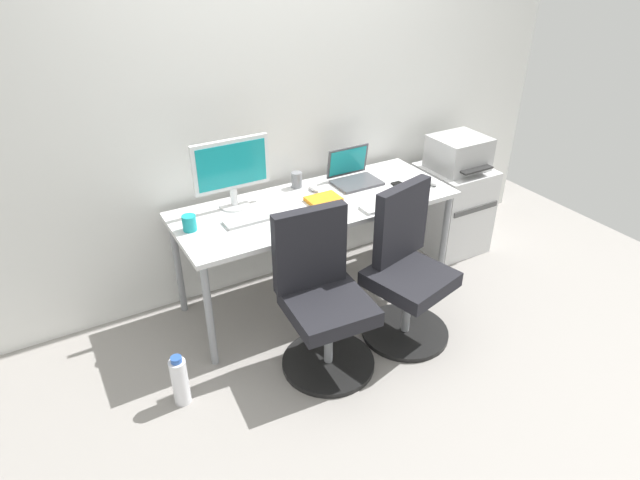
{
  "coord_description": "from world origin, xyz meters",
  "views": [
    {
      "loc": [
        -1.5,
        -2.67,
        2.23
      ],
      "look_at": [
        0.0,
        -0.05,
        0.47
      ],
      "focal_mm": 30.42,
      "sensor_mm": 36.0,
      "label": 1
    }
  ],
  "objects_px": {
    "water_bottle_on_floor": "(180,381)",
    "coffee_mug": "(189,223)",
    "office_chair_left": "(322,300)",
    "office_chair_right": "(406,272)",
    "open_laptop": "(353,174)",
    "side_cabinet": "(451,208)",
    "desktop_monitor": "(232,169)",
    "printer": "(459,153)"
  },
  "relations": [
    {
      "from": "office_chair_right",
      "to": "water_bottle_on_floor",
      "type": "bearing_deg",
      "value": 176.5
    },
    {
      "from": "coffee_mug",
      "to": "printer",
      "type": "bearing_deg",
      "value": 0.78
    },
    {
      "from": "office_chair_right",
      "to": "side_cabinet",
      "type": "relative_size",
      "value": 1.41
    },
    {
      "from": "coffee_mug",
      "to": "open_laptop",
      "type": "bearing_deg",
      "value": 5.39
    },
    {
      "from": "office_chair_left",
      "to": "water_bottle_on_floor",
      "type": "bearing_deg",
      "value": 174.16
    },
    {
      "from": "office_chair_left",
      "to": "side_cabinet",
      "type": "bearing_deg",
      "value": 22.94
    },
    {
      "from": "office_chair_right",
      "to": "desktop_monitor",
      "type": "bearing_deg",
      "value": 134.45
    },
    {
      "from": "office_chair_right",
      "to": "coffee_mug",
      "type": "height_order",
      "value": "office_chair_right"
    },
    {
      "from": "desktop_monitor",
      "to": "printer",
      "type": "bearing_deg",
      "value": -4.38
    },
    {
      "from": "office_chair_right",
      "to": "open_laptop",
      "type": "xyz_separation_m",
      "value": [
        0.08,
        0.73,
        0.35
      ]
    },
    {
      "from": "coffee_mug",
      "to": "office_chair_right",
      "type": "bearing_deg",
      "value": -29.36
    },
    {
      "from": "office_chair_right",
      "to": "water_bottle_on_floor",
      "type": "distance_m",
      "value": 1.43
    },
    {
      "from": "office_chair_left",
      "to": "coffee_mug",
      "type": "bearing_deg",
      "value": 130.09
    },
    {
      "from": "water_bottle_on_floor",
      "to": "coffee_mug",
      "type": "xyz_separation_m",
      "value": [
        0.3,
        0.53,
        0.62
      ]
    },
    {
      "from": "printer",
      "to": "office_chair_left",
      "type": "bearing_deg",
      "value": -157.09
    },
    {
      "from": "water_bottle_on_floor",
      "to": "desktop_monitor",
      "type": "height_order",
      "value": "desktop_monitor"
    },
    {
      "from": "office_chair_left",
      "to": "office_chair_right",
      "type": "distance_m",
      "value": 0.58
    },
    {
      "from": "side_cabinet",
      "to": "water_bottle_on_floor",
      "type": "distance_m",
      "value": 2.42
    },
    {
      "from": "office_chair_right",
      "to": "printer",
      "type": "bearing_deg",
      "value": 34.37
    },
    {
      "from": "office_chair_right",
      "to": "water_bottle_on_floor",
      "type": "relative_size",
      "value": 3.03
    },
    {
      "from": "water_bottle_on_floor",
      "to": "coffee_mug",
      "type": "relative_size",
      "value": 3.37
    },
    {
      "from": "desktop_monitor",
      "to": "open_laptop",
      "type": "relative_size",
      "value": 1.55
    },
    {
      "from": "coffee_mug",
      "to": "water_bottle_on_floor",
      "type": "bearing_deg",
      "value": -119.5
    },
    {
      "from": "desktop_monitor",
      "to": "office_chair_left",
      "type": "bearing_deg",
      "value": -76.79
    },
    {
      "from": "office_chair_left",
      "to": "coffee_mug",
      "type": "height_order",
      "value": "office_chair_left"
    },
    {
      "from": "water_bottle_on_floor",
      "to": "coffee_mug",
      "type": "bearing_deg",
      "value": 60.5
    },
    {
      "from": "printer",
      "to": "water_bottle_on_floor",
      "type": "bearing_deg",
      "value": -166.56
    },
    {
      "from": "water_bottle_on_floor",
      "to": "office_chair_left",
      "type": "bearing_deg",
      "value": -5.84
    },
    {
      "from": "office_chair_right",
      "to": "side_cabinet",
      "type": "distance_m",
      "value": 1.15
    },
    {
      "from": "office_chair_left",
      "to": "water_bottle_on_floor",
      "type": "xyz_separation_m",
      "value": [
        -0.82,
        0.08,
        -0.28
      ]
    },
    {
      "from": "office_chair_left",
      "to": "water_bottle_on_floor",
      "type": "distance_m",
      "value": 0.87
    },
    {
      "from": "office_chair_left",
      "to": "side_cabinet",
      "type": "distance_m",
      "value": 1.66
    },
    {
      "from": "printer",
      "to": "coffee_mug",
      "type": "bearing_deg",
      "value": -179.22
    },
    {
      "from": "office_chair_left",
      "to": "printer",
      "type": "xyz_separation_m",
      "value": [
        1.52,
        0.64,
        0.36
      ]
    },
    {
      "from": "water_bottle_on_floor",
      "to": "open_laptop",
      "type": "relative_size",
      "value": 1.0
    },
    {
      "from": "open_laptop",
      "to": "office_chair_right",
      "type": "bearing_deg",
      "value": -96.23
    },
    {
      "from": "side_cabinet",
      "to": "desktop_monitor",
      "type": "xyz_separation_m",
      "value": [
        -1.7,
        0.13,
        0.63
      ]
    },
    {
      "from": "printer",
      "to": "desktop_monitor",
      "type": "distance_m",
      "value": 1.72
    },
    {
      "from": "printer",
      "to": "desktop_monitor",
      "type": "xyz_separation_m",
      "value": [
        -1.7,
        0.13,
        0.18
      ]
    },
    {
      "from": "printer",
      "to": "coffee_mug",
      "type": "height_order",
      "value": "printer"
    },
    {
      "from": "office_chair_left",
      "to": "side_cabinet",
      "type": "height_order",
      "value": "office_chair_left"
    },
    {
      "from": "office_chair_left",
      "to": "office_chair_right",
      "type": "bearing_deg",
      "value": -0.18
    }
  ]
}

